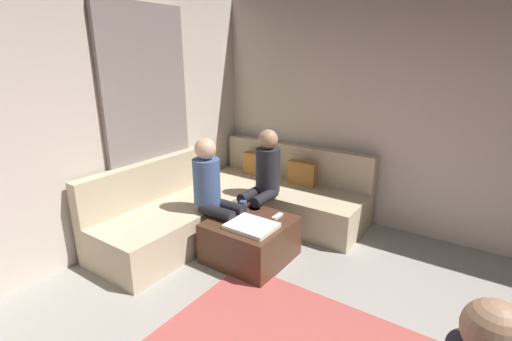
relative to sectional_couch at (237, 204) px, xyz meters
The scene contains 10 objects.
wall_back 2.57m from the sectional_couch, 27.05° to the left, with size 6.00×0.12×2.70m, color beige.
wall_left 2.33m from the sectional_couch, 114.60° to the right, with size 0.12×6.00×2.70m, color beige.
curtain_panel 1.36m from the sectional_couch, 142.74° to the right, with size 0.06×1.10×2.50m, color gray.
sectional_couch is the anchor object (origin of this frame).
ottoman 0.77m from the sectional_couch, 42.38° to the right, with size 0.76×0.76×0.42m, color #4C2D1E.
folded_blanket 0.94m from the sectional_couch, 43.70° to the right, with size 0.44×0.36×0.04m, color white.
coffee_mug 0.52m from the sectional_couch, 44.19° to the right, with size 0.08×0.08×0.10m, color #334C72.
game_remote 0.82m from the sectional_couch, 21.78° to the right, with size 0.05×0.15×0.02m, color white.
person_on_couch_back 0.51m from the sectional_couch, ahead, with size 0.30×0.60×1.20m.
person_on_couch_side 0.69m from the sectional_couch, 75.34° to the right, with size 0.60×0.30×1.20m.
Camera 1 is at (0.41, -1.32, 2.01)m, focal length 25.68 mm.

